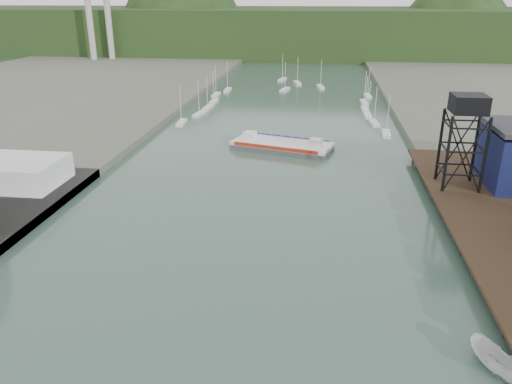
# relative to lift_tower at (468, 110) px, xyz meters

# --- Properties ---
(east_pier) EXTENTS (14.00, 70.00, 2.45)m
(east_pier) POSITION_rel_lift_tower_xyz_m (2.00, -13.00, -13.75)
(east_pier) COLOR black
(east_pier) RESTS_ON ground
(white_shed) EXTENTS (18.00, 12.00, 4.50)m
(white_shed) POSITION_rel_lift_tower_xyz_m (-79.00, -8.00, -11.80)
(white_shed) COLOR silver
(white_shed) RESTS_ON west_quay
(lift_tower) EXTENTS (6.50, 6.50, 16.00)m
(lift_tower) POSITION_rel_lift_tower_xyz_m (0.00, 0.00, 0.00)
(lift_tower) COLOR black
(lift_tower) RESTS_ON east_pier
(marina_sailboats) EXTENTS (57.71, 92.65, 0.90)m
(marina_sailboats) POSITION_rel_lift_tower_xyz_m (-34.92, 80.46, -15.30)
(marina_sailboats) COLOR silver
(marina_sailboats) RESTS_ON ground
(smokestacks) EXTENTS (11.20, 8.20, 60.00)m
(smokestacks) POSITION_rel_lift_tower_xyz_m (-141.00, 174.50, 14.35)
(smokestacks) COLOR #A5A6A0
(smokestacks) RESTS_ON ground
(distant_hills) EXTENTS (500.00, 120.00, 80.00)m
(distant_hills) POSITION_rel_lift_tower_xyz_m (-38.98, 243.35, -5.27)
(distant_hills) COLOR black
(distant_hills) RESTS_ON ground
(chain_ferry) EXTENTS (24.34, 14.88, 3.27)m
(chain_ferry) POSITION_rel_lift_tower_xyz_m (-32.90, 25.66, -14.71)
(chain_ferry) COLOR #474749
(chain_ferry) RESTS_ON ground
(motorboat) EXTENTS (4.67, 6.70, 2.43)m
(motorboat) POSITION_rel_lift_tower_xyz_m (-6.75, -45.39, -14.43)
(motorboat) COLOR silver
(motorboat) RESTS_ON ground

